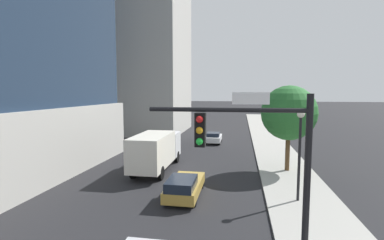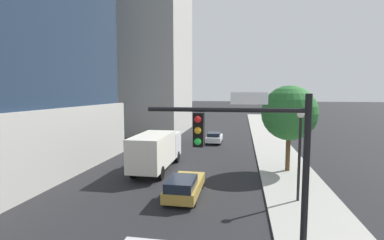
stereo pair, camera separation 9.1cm
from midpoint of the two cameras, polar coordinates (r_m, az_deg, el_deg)
sidewalk at (r=24.90m, az=18.27°, el=-9.80°), size 4.40×120.00×0.15m
construction_building at (r=49.94m, az=-9.48°, el=20.43°), size 14.58×16.08×45.66m
traffic_light_pole at (r=8.92m, az=12.77°, el=-7.76°), size 4.92×0.48×6.42m
street_lamp at (r=17.83m, az=20.63°, el=-4.02°), size 0.44×0.44×5.37m
street_tree at (r=24.34m, az=18.68°, el=1.33°), size 4.44×4.44×6.96m
car_gold at (r=18.28m, az=-1.68°, el=-13.05°), size 1.90×4.77×1.46m
car_white at (r=36.90m, az=4.27°, el=-3.51°), size 1.87×4.03×1.41m
box_truck at (r=24.12m, az=-7.31°, el=-5.80°), size 2.47×7.92×3.18m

